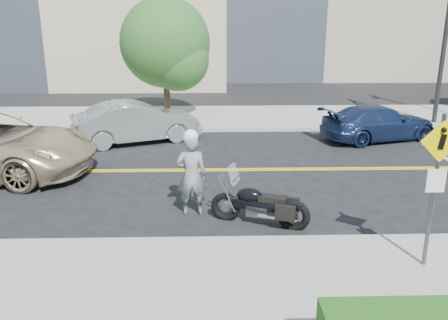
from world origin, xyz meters
name	(u,v)px	position (x,y,z in m)	size (l,w,h in m)	color
ground_plane	(210,170)	(0.00, 0.00, 0.00)	(120.00, 120.00, 0.00)	black
sidewalk_near	(209,307)	(0.00, -7.50, 0.07)	(60.00, 5.00, 0.15)	#9E9B91
sidewalk_far	(210,118)	(0.00, 7.50, 0.07)	(60.00, 5.00, 0.15)	#9E9B91
pedestrian_sign	(436,177)	(4.20, -6.31, 1.96)	(0.78, 0.08, 3.00)	#4C4C51
motorcyclist	(191,173)	(-0.44, -3.42, 1.09)	(0.77, 0.52, 2.19)	silver
motorcycle	(260,196)	(1.20, -4.07, 0.71)	(2.33, 0.71, 1.42)	black
parked_car_silver	(136,122)	(-2.84, 3.51, 0.79)	(1.67, 4.80, 1.58)	#9CA0A4
parked_car_blue	(379,123)	(6.66, 3.62, 0.68)	(1.91, 4.69, 1.36)	navy
tree_far_a	(165,43)	(-2.01, 7.60, 3.51)	(4.06, 4.06, 5.55)	#382619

